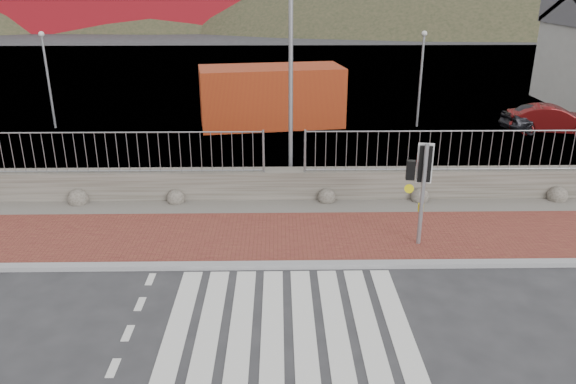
{
  "coord_description": "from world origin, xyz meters",
  "views": [
    {
      "loc": [
        -0.16,
        -8.38,
        6.21
      ],
      "look_at": [
        0.04,
        3.0,
        1.85
      ],
      "focal_mm": 35.0,
      "sensor_mm": 36.0,
      "label": 1
    }
  ],
  "objects_px": {
    "shipping_container": "(271,96)",
    "car_b": "(552,120)",
    "streetlight": "(295,54)",
    "car_a": "(544,117)",
    "traffic_signal_far": "(423,173)"
  },
  "relations": [
    {
      "from": "streetlight",
      "to": "car_a",
      "type": "height_order",
      "value": "streetlight"
    },
    {
      "from": "traffic_signal_far",
      "to": "streetlight",
      "type": "bearing_deg",
      "value": -45.96
    },
    {
      "from": "car_b",
      "to": "shipping_container",
      "type": "bearing_deg",
      "value": 94.28
    },
    {
      "from": "streetlight",
      "to": "car_a",
      "type": "xyz_separation_m",
      "value": [
        10.92,
        6.98,
        -3.55
      ]
    },
    {
      "from": "traffic_signal_far",
      "to": "car_b",
      "type": "height_order",
      "value": "traffic_signal_far"
    },
    {
      "from": "streetlight",
      "to": "shipping_container",
      "type": "distance_m",
      "value": 8.71
    },
    {
      "from": "streetlight",
      "to": "shipping_container",
      "type": "relative_size",
      "value": 1.19
    },
    {
      "from": "traffic_signal_far",
      "to": "car_a",
      "type": "xyz_separation_m",
      "value": [
        8.02,
        11.04,
        -1.3
      ]
    },
    {
      "from": "streetlight",
      "to": "car_b",
      "type": "relative_size",
      "value": 2.07
    },
    {
      "from": "shipping_container",
      "to": "car_b",
      "type": "relative_size",
      "value": 1.73
    },
    {
      "from": "car_b",
      "to": "streetlight",
      "type": "bearing_deg",
      "value": 132.69
    },
    {
      "from": "shipping_container",
      "to": "traffic_signal_far",
      "type": "bearing_deg",
      "value": -82.32
    },
    {
      "from": "traffic_signal_far",
      "to": "streetlight",
      "type": "xyz_separation_m",
      "value": [
        -2.91,
        4.07,
        2.25
      ]
    },
    {
      "from": "shipping_container",
      "to": "car_b",
      "type": "xyz_separation_m",
      "value": [
        11.89,
        -1.65,
        -0.7
      ]
    },
    {
      "from": "traffic_signal_far",
      "to": "streetlight",
      "type": "distance_m",
      "value": 5.48
    }
  ]
}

